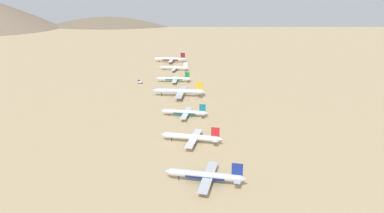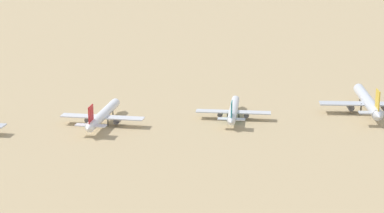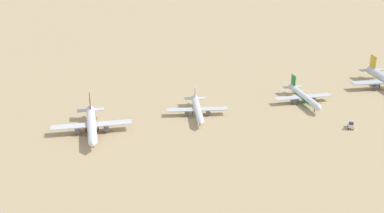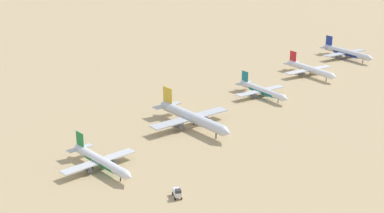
# 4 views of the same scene
# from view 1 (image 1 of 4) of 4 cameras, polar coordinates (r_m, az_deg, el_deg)

# --- Properties ---
(ground_plane) EXTENTS (2117.63, 2117.63, 0.00)m
(ground_plane) POSITION_cam_1_polar(r_m,az_deg,el_deg) (382.63, -1.53, 1.50)
(ground_plane) COLOR tan
(parked_jet_0) EXTENTS (47.42, 38.55, 13.67)m
(parked_jet_0) POSITION_cam_1_polar(r_m,az_deg,el_deg) (551.81, -3.17, 6.96)
(parked_jet_0) COLOR white
(parked_jet_0) RESTS_ON ground
(parked_jet_1) EXTENTS (39.13, 32.04, 11.33)m
(parked_jet_1) POSITION_cam_1_polar(r_m,az_deg,el_deg) (497.90, -2.58, 5.72)
(parked_jet_1) COLOR silver
(parked_jet_1) RESTS_ON ground
(parked_jet_2) EXTENTS (40.37, 32.75, 11.65)m
(parked_jet_2) POSITION_cam_1_polar(r_m,az_deg,el_deg) (437.90, -2.65, 4.08)
(parked_jet_2) COLOR silver
(parked_jet_2) RESTS_ON ground
(parked_jet_3) EXTENTS (53.27, 43.39, 15.36)m
(parked_jet_3) POSITION_cam_1_polar(r_m,az_deg,el_deg) (380.91, -1.84, 2.23)
(parked_jet_3) COLOR silver
(parked_jet_3) RESTS_ON ground
(parked_jet_4) EXTENTS (40.10, 32.79, 11.59)m
(parked_jet_4) POSITION_cam_1_polar(r_m,az_deg,el_deg) (322.74, -1.05, -0.85)
(parked_jet_4) COLOR silver
(parked_jet_4) RESTS_ON ground
(parked_jet_5) EXTENTS (43.83, 35.96, 12.75)m
(parked_jet_5) POSITION_cam_1_polar(r_m,az_deg,el_deg) (269.95, 0.04, -4.52)
(parked_jet_5) COLOR white
(parked_jet_5) RESTS_ON ground
(parked_jet_6) EXTENTS (46.47, 38.10, 13.50)m
(parked_jet_6) POSITION_cam_1_polar(r_m,az_deg,el_deg) (218.40, 2.06, -10.08)
(parked_jet_6) COLOR silver
(parked_jet_6) RESTS_ON ground
(service_truck) EXTENTS (5.70, 4.83, 3.90)m
(service_truck) POSITION_cam_1_polar(r_m,az_deg,el_deg) (435.62, -7.67, 3.63)
(service_truck) COLOR silver
(service_truck) RESTS_ON ground
(desert_hill_4) EXTENTS (472.02, 472.02, 83.73)m
(desert_hill_4) POSITION_cam_1_polar(r_m,az_deg,el_deg) (1209.17, -10.83, 14.23)
(desert_hill_4) COLOR #70604C
(desert_hill_4) RESTS_ON ground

